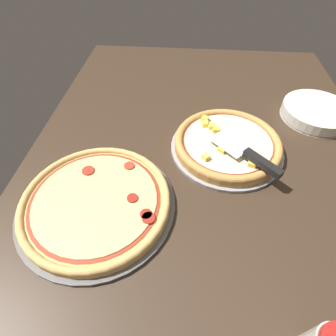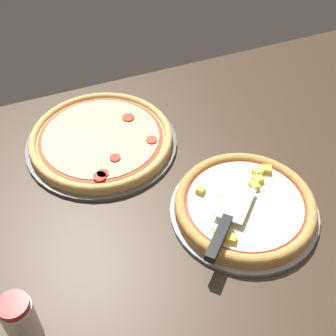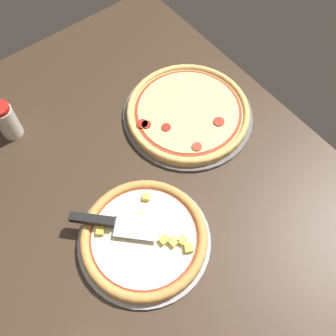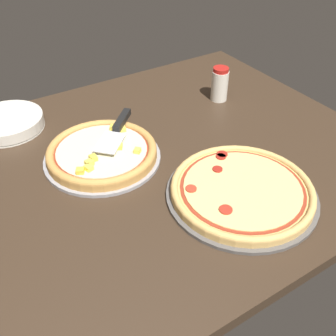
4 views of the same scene
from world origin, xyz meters
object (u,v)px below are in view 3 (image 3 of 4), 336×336
at_px(pizza_back, 188,112).
at_px(parmesan_shaker, 6,121).
at_px(serving_spatula, 104,221).
at_px(pizza_front, 144,238).

relative_size(pizza_back, parmesan_shaker, 3.04).
bearing_deg(serving_spatula, pizza_front, 34.10).
height_order(serving_spatula, parmesan_shaker, parmesan_shaker).
bearing_deg(pizza_front, pizza_back, 125.18).
distance_m(pizza_front, parmesan_shaker, 0.53).
height_order(pizza_back, parmesan_shaker, parmesan_shaker).
xyz_separation_m(pizza_front, pizza_back, (-0.24, 0.34, -0.00)).
height_order(pizza_front, pizza_back, pizza_front).
bearing_deg(serving_spatula, pizza_back, 110.94).
relative_size(pizza_front, parmesan_shaker, 2.62).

